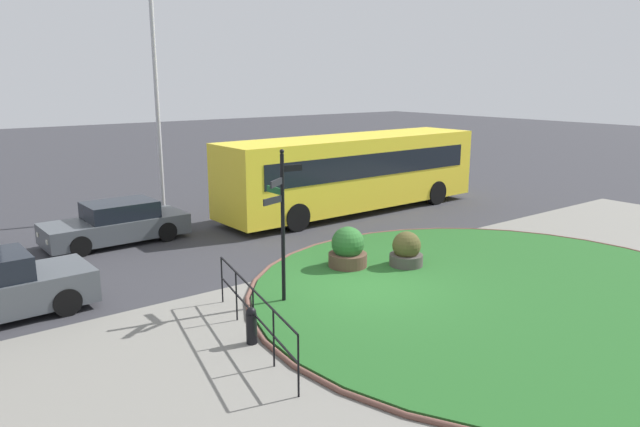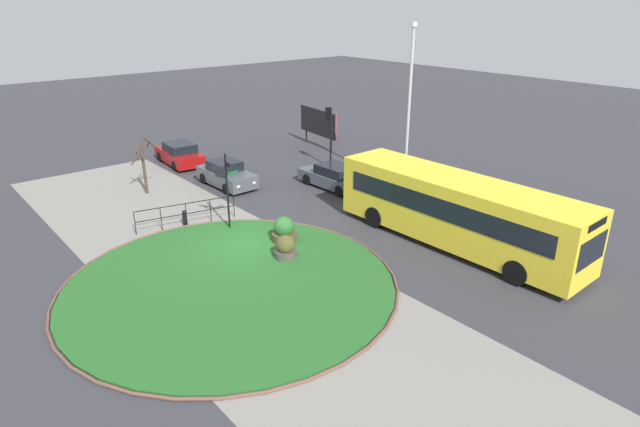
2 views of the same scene
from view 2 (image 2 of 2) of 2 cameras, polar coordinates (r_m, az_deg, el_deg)
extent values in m
plane|color=#333338|center=(23.56, -7.71, -3.56)|extent=(120.00, 120.00, 0.00)
cube|color=gray|center=(22.72, -11.75, -4.82)|extent=(32.00, 8.20, 0.02)
cylinder|color=#235B23|center=(20.62, -9.52, -7.44)|extent=(12.34, 12.34, 0.10)
torus|color=brown|center=(20.61, -9.52, -7.43)|extent=(12.65, 12.65, 0.11)
cylinder|color=black|center=(24.83, -9.83, 2.14)|extent=(0.09, 0.09, 3.57)
sphere|color=black|center=(24.28, -10.11, 6.22)|extent=(0.10, 0.10, 0.10)
cube|color=black|center=(24.15, -9.79, 5.18)|extent=(0.46, 0.09, 0.15)
cube|color=black|center=(24.61, -10.79, 4.80)|extent=(0.54, 0.40, 0.15)
cube|color=#195128|center=(24.71, -9.31, 4.29)|extent=(0.04, 0.58, 0.15)
cube|color=black|center=(24.82, -10.55, 3.96)|extent=(0.59, 0.22, 0.15)
cylinder|color=black|center=(26.18, -14.20, -0.61)|extent=(0.22, 0.22, 0.65)
sphere|color=black|center=(26.05, -14.27, 0.13)|extent=(0.21, 0.21, 0.21)
cube|color=black|center=(25.84, -14.17, 1.02)|extent=(1.07, 4.59, 0.03)
cube|color=black|center=(26.02, -14.07, -0.02)|extent=(1.07, 4.59, 0.03)
cylinder|color=black|center=(26.60, -9.17, 0.73)|extent=(0.04, 0.04, 1.13)
cylinder|color=black|center=(26.30, -11.59, 0.30)|extent=(0.04, 0.04, 1.13)
cylinder|color=black|center=(26.04, -14.06, -0.14)|extent=(0.04, 0.04, 1.13)
cylinder|color=black|center=(25.84, -16.57, -0.58)|extent=(0.04, 0.04, 1.13)
cylinder|color=black|center=(25.69, -19.12, -1.04)|extent=(0.04, 0.04, 1.13)
cube|color=yellow|center=(23.68, 14.38, 0.39)|extent=(11.46, 2.79, 2.73)
cube|color=black|center=(24.59, 16.24, 1.95)|extent=(10.04, 0.19, 0.88)
cube|color=black|center=(22.54, 12.54, 0.49)|extent=(10.04, 0.19, 0.88)
cube|color=black|center=(21.24, 27.03, -3.57)|extent=(0.06, 2.13, 1.10)
cube|color=black|center=(20.87, 27.50, -1.07)|extent=(0.04, 1.43, 0.28)
cylinder|color=black|center=(23.47, 23.09, -3.98)|extent=(1.00, 0.32, 1.00)
cylinder|color=black|center=(21.51, 20.17, -5.92)|extent=(1.00, 0.32, 1.00)
cylinder|color=black|center=(27.02, 9.35, 0.90)|extent=(1.00, 0.32, 1.00)
cylinder|color=black|center=(25.33, 5.85, -0.36)|extent=(1.00, 0.32, 1.00)
cube|color=#474C51|center=(30.56, 1.50, 3.68)|extent=(4.47, 1.87, 0.64)
cube|color=black|center=(30.26, 1.74, 4.66)|extent=(2.18, 1.61, 0.53)
cube|color=#EAEACC|center=(31.82, -1.94, 4.48)|extent=(0.02, 0.20, 0.12)
cube|color=#EAEACC|center=(32.48, -0.47, 4.86)|extent=(0.02, 0.20, 0.12)
cylinder|color=black|center=(31.09, -1.33, 3.66)|extent=(0.64, 0.23, 0.64)
cylinder|color=black|center=(32.11, 0.90, 4.26)|extent=(0.64, 0.23, 0.64)
cylinder|color=black|center=(29.15, 2.15, 2.39)|extent=(0.64, 0.23, 0.64)
cylinder|color=black|center=(30.22, 4.40, 3.06)|extent=(0.64, 0.23, 0.64)
cube|color=maroon|center=(36.25, -14.72, 5.94)|extent=(4.36, 2.18, 0.70)
cube|color=black|center=(35.94, -14.72, 6.84)|extent=(2.21, 1.79, 0.55)
cube|color=#EAEACC|center=(38.00, -16.69, 6.51)|extent=(0.04, 0.20, 0.12)
cube|color=#EAEACC|center=(38.35, -15.14, 6.81)|extent=(0.04, 0.20, 0.12)
cylinder|color=black|center=(37.23, -16.65, 5.83)|extent=(0.66, 0.27, 0.64)
cylinder|color=black|center=(37.77, -14.24, 6.30)|extent=(0.66, 0.27, 0.64)
cylinder|color=black|center=(34.84, -15.18, 4.91)|extent=(0.66, 0.27, 0.64)
cylinder|color=black|center=(35.42, -12.64, 5.42)|extent=(0.66, 0.27, 0.64)
cube|color=#474C51|center=(31.25, -9.91, 3.87)|extent=(4.02, 1.82, 0.75)
cube|color=black|center=(31.19, -10.14, 5.06)|extent=(1.74, 1.56, 0.54)
cube|color=#EAEACC|center=(29.89, -7.03, 3.28)|extent=(0.02, 0.20, 0.12)
cube|color=#EAEACC|center=(29.36, -8.69, 2.84)|extent=(0.02, 0.20, 0.12)
cylinder|color=black|center=(30.72, -7.42, 3.25)|extent=(0.64, 0.23, 0.64)
cylinder|color=black|center=(29.93, -9.89, 2.60)|extent=(0.64, 0.23, 0.64)
cylinder|color=black|center=(32.71, -9.87, 4.27)|extent=(0.64, 0.23, 0.64)
cylinder|color=black|center=(31.97, -12.25, 3.67)|extent=(0.64, 0.23, 0.64)
cylinder|color=black|center=(33.96, 1.15, 8.04)|extent=(0.11, 0.11, 3.83)
cube|color=black|center=(33.74, 0.88, 10.61)|extent=(0.31, 0.31, 0.78)
sphere|color=black|center=(33.78, 0.67, 11.04)|extent=(0.16, 0.16, 0.16)
sphere|color=black|center=(33.83, 0.67, 10.64)|extent=(0.16, 0.16, 0.16)
sphere|color=green|center=(33.88, 0.66, 10.23)|extent=(0.16, 0.16, 0.16)
cylinder|color=#B7B7BC|center=(29.65, 9.43, 10.57)|extent=(0.16, 0.16, 8.74)
cylinder|color=silver|center=(29.13, 10.00, 19.26)|extent=(0.32, 0.32, 0.22)
cylinder|color=black|center=(40.51, -1.47, 8.87)|extent=(0.12, 0.12, 1.83)
cylinder|color=black|center=(37.82, 1.19, 7.92)|extent=(0.12, 0.12, 1.83)
cube|color=red|center=(38.95, -0.18, 9.73)|extent=(4.38, 0.64, 1.75)
cube|color=black|center=(38.91, -0.27, 9.71)|extent=(4.47, 0.57, 1.85)
cylinder|color=#47423D|center=(22.24, -3.68, -4.41)|extent=(0.93, 0.93, 0.42)
sphere|color=#4C4723|center=(22.04, -3.71, -3.32)|extent=(0.79, 0.79, 0.79)
cylinder|color=brown|center=(23.71, -3.81, -2.60)|extent=(1.08, 1.08, 0.47)
sphere|color=#286028|center=(23.50, -3.84, -1.42)|extent=(0.92, 0.92, 0.92)
cylinder|color=#423323|center=(30.87, -18.23, 4.43)|extent=(0.16, 0.16, 2.71)
cylinder|color=#423323|center=(31.16, -18.68, 5.90)|extent=(0.16, 1.11, 1.00)
cylinder|color=#423323|center=(30.59, -17.79, 7.11)|extent=(0.86, 0.19, 0.54)
cylinder|color=#423323|center=(30.93, -18.76, 6.45)|extent=(0.11, 0.83, 0.92)
cylinder|color=#423323|center=(30.16, -17.74, 7.24)|extent=(0.67, 0.96, 0.87)
cylinder|color=#423323|center=(30.35, -18.79, 6.38)|extent=(0.56, 0.37, 0.81)
camera|label=1|loc=(28.05, -38.35, 7.27)|focal=33.00mm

